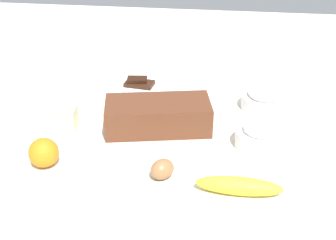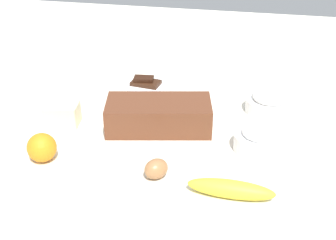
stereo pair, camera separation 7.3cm
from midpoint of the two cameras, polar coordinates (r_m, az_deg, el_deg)
The scene contains 9 objects.
ground_plane at distance 1.19m, azimuth -1.76°, elevation -2.12°, with size 2.40×2.40×0.02m, color silver.
loaf_pan at distance 1.19m, azimuth -3.08°, elevation 0.63°, with size 0.30×0.18×0.08m.
flour_bowl at distance 1.32m, azimuth 10.87°, elevation 2.67°, with size 0.14×0.14×0.07m.
sugar_bowl at distance 1.13m, azimuth 9.99°, elevation -2.06°, with size 0.12×0.12×0.07m.
banana at distance 0.97m, azimuth 7.02°, elevation -8.52°, with size 0.19×0.04×0.04m, color yellow.
orange_fruit at distance 1.09m, azimuth -17.65°, elevation -4.08°, with size 0.07×0.07×0.07m, color orange.
butter_block at distance 1.24m, azimuth -15.49°, elevation 0.18°, with size 0.09×0.06×0.06m, color #F4EDB2.
egg_near_butter at distance 1.01m, azimuth -2.84°, elevation -6.42°, with size 0.05×0.05×0.06m, color #A46E43.
chocolate_plate at distance 1.43m, azimuth -5.21°, elevation 4.48°, with size 0.13×0.13×0.03m.
Camera 1 is at (-0.13, 1.00, 0.62)m, focal length 47.12 mm.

